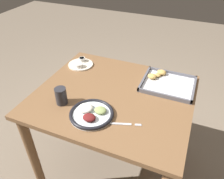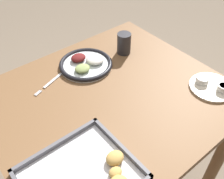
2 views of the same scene
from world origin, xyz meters
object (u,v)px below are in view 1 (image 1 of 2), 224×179
object	(u,v)px
drinking_cup	(61,96)
baking_tray	(166,82)
saucer_plate	(81,64)
dinner_plate	(91,113)
fork	(119,124)

from	to	relation	value
drinking_cup	baking_tray	bearing A→B (deg)	39.60
baking_tray	drinking_cup	bearing A→B (deg)	-140.40
saucer_plate	drinking_cup	world-z (taller)	drinking_cup
dinner_plate	saucer_plate	size ratio (longest dim) A/B	1.34
fork	baking_tray	xyz separation A→B (m)	(0.15, 0.47, 0.01)
saucer_plate	dinner_plate	bearing A→B (deg)	-54.71
dinner_plate	drinking_cup	bearing A→B (deg)	172.55
drinking_cup	fork	bearing A→B (deg)	-5.00
saucer_plate	baking_tray	distance (m)	0.64
dinner_plate	drinking_cup	distance (m)	0.21
fork	baking_tray	distance (m)	0.49
dinner_plate	saucer_plate	distance (m)	0.56
saucer_plate	baking_tray	world-z (taller)	baking_tray
dinner_plate	fork	world-z (taller)	dinner_plate
baking_tray	dinner_plate	bearing A→B (deg)	-124.57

